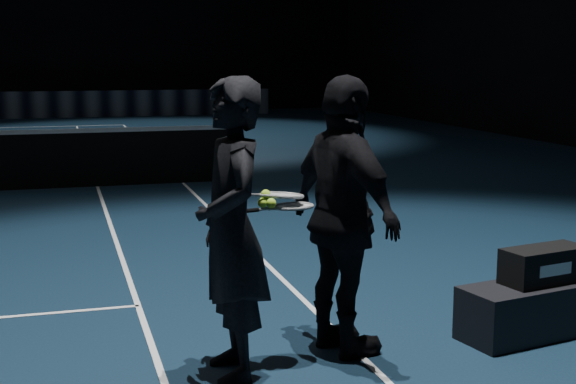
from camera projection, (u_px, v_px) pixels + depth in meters
name	position (u px, v px, depth m)	size (l,w,h in m)	color
net_post_right	(238.00, 149.00, 13.30)	(0.10, 0.10, 1.10)	black
player_bench	(542.00, 308.00, 6.02)	(1.33, 0.44, 0.40)	black
racket_bag	(544.00, 265.00, 5.97)	(0.66, 0.28, 0.27)	black
bag_signature	(556.00, 270.00, 5.83)	(0.31, 0.00, 0.09)	white
player_a	(231.00, 230.00, 5.12)	(0.71, 0.47, 1.95)	black
player_b	(344.00, 217.00, 5.51)	(1.14, 0.47, 1.95)	black
racket_lower	(293.00, 206.00, 5.31)	(0.68, 0.22, 0.03)	black
racket_upper	(284.00, 195.00, 5.31)	(0.68, 0.22, 0.03)	black
tennis_balls	(267.00, 201.00, 5.21)	(0.12, 0.10, 0.12)	#ADEA31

